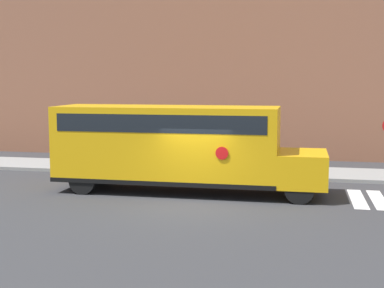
# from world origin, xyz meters

# --- Properties ---
(ground_plane) EXTENTS (60.00, 60.00, 0.00)m
(ground_plane) POSITION_xyz_m (0.00, 0.00, 0.00)
(ground_plane) COLOR #333335
(sidewalk_strip) EXTENTS (44.00, 3.00, 0.15)m
(sidewalk_strip) POSITION_xyz_m (0.00, 6.50, 0.07)
(sidewalk_strip) COLOR gray
(sidewalk_strip) RESTS_ON ground
(building_backdrop) EXTENTS (32.00, 4.00, 13.69)m
(building_backdrop) POSITION_xyz_m (0.00, 13.00, 6.85)
(building_backdrop) COLOR #935B42
(building_backdrop) RESTS_ON ground
(school_bus) EXTENTS (9.97, 2.57, 3.21)m
(school_bus) POSITION_xyz_m (-1.01, 1.88, 1.83)
(school_bus) COLOR #EAA80F
(school_bus) RESTS_ON ground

